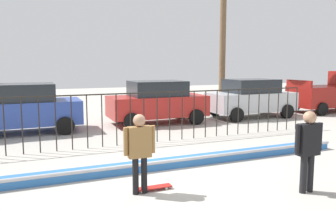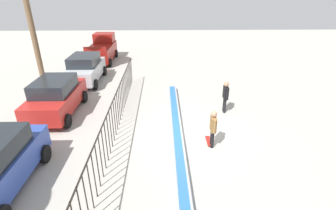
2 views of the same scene
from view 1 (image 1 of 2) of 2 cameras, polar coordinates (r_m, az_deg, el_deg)
name	(u,v)px [view 1 (image 1 of 2)]	position (r m, az deg, el deg)	size (l,w,h in m)	color
ground_plane	(171,176)	(8.09, 0.51, -12.04)	(60.00, 60.00, 0.00)	#ADA89E
bowl_coping_ledge	(161,164)	(8.60, -1.13, -10.02)	(11.00, 0.40, 0.27)	#2D6BB7
perimeter_fence	(130,113)	(10.99, -6.45, -1.29)	(14.04, 0.04, 1.71)	black
skateboarder	(140,146)	(6.80, -4.88, -7.07)	(0.66, 0.25, 1.65)	black
skateboard	(153,187)	(7.23, -2.54, -13.90)	(0.80, 0.20, 0.07)	#A51E19
camera_operator	(308,144)	(7.42, 22.86, -6.17)	(0.69, 0.26, 1.70)	black
parked_car_blue	(22,108)	(13.90, -23.62, -0.47)	(4.30, 2.12, 1.90)	#2D479E
parked_car_red	(157,102)	(14.86, -1.83, 0.56)	(4.30, 2.12, 1.90)	#B2231E
parked_car_silver	(251,98)	(17.06, 13.97, 1.19)	(4.30, 2.12, 1.90)	#B7BABF
pickup_truck	(333,93)	(20.82, 26.42, 1.86)	(4.70, 2.12, 2.24)	maroon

